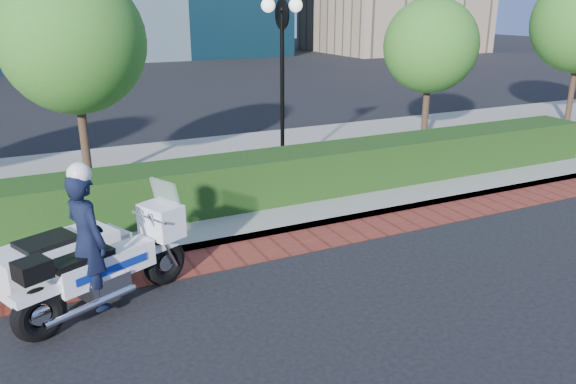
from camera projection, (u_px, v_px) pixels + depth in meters
name	position (u px, v px, depth m)	size (l,w,h in m)	color
ground	(362.00, 270.00, 9.38)	(120.00, 120.00, 0.00)	black
brick_strip	(319.00, 238.00, 10.66)	(60.00, 1.00, 0.01)	maroon
sidewalk	(234.00, 173.00, 14.47)	(60.00, 8.00, 0.15)	gray
hedge_main	(273.00, 177.00, 12.24)	(18.00, 1.20, 1.00)	black
lamppost	(282.00, 60.00, 13.28)	(1.02, 0.70, 4.21)	black
tree_b	(73.00, 42.00, 12.37)	(3.20, 3.20, 4.89)	#332319
tree_c	(431.00, 46.00, 16.65)	(2.80, 2.80, 4.30)	#332319
police_motorcycle	(82.00, 256.00, 8.11)	(2.89, 2.19, 2.27)	black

